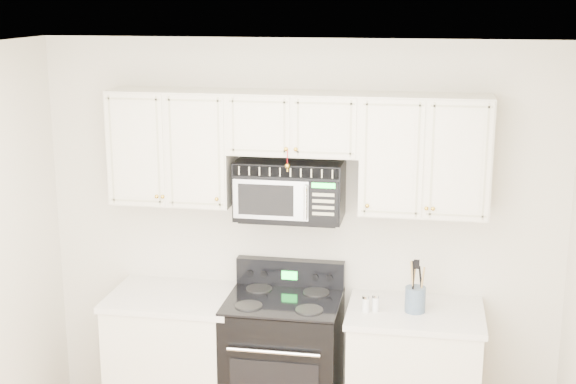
# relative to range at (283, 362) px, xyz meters

# --- Properties ---
(room) EXTENTS (3.51, 3.51, 2.61)m
(room) POSITION_rel_range_xyz_m (0.06, -1.44, 0.82)
(room) COLOR #9A8355
(room) RESTS_ON ground
(base_cabinet_left) EXTENTS (0.86, 0.65, 0.92)m
(base_cabinet_left) POSITION_rel_range_xyz_m (-0.74, 0.00, -0.06)
(base_cabinet_left) COLOR beige
(base_cabinet_left) RESTS_ON ground
(base_cabinet_right) EXTENTS (0.86, 0.65, 0.92)m
(base_cabinet_right) POSITION_rel_range_xyz_m (0.86, 0.00, -0.06)
(base_cabinet_right) COLOR beige
(base_cabinet_right) RESTS_ON ground
(range) EXTENTS (0.74, 0.68, 1.12)m
(range) POSITION_rel_range_xyz_m (0.00, 0.00, 0.00)
(range) COLOR black
(range) RESTS_ON ground
(upper_cabinets) EXTENTS (2.44, 0.37, 0.75)m
(upper_cabinets) POSITION_rel_range_xyz_m (0.06, 0.15, 1.45)
(upper_cabinets) COLOR beige
(upper_cabinets) RESTS_ON ground
(microwave) EXTENTS (0.69, 0.40, 0.38)m
(microwave) POSITION_rel_range_xyz_m (0.02, 0.13, 1.16)
(microwave) COLOR black
(microwave) RESTS_ON ground
(utensil_crock) EXTENTS (0.13, 0.13, 0.34)m
(utensil_crock) POSITION_rel_range_xyz_m (0.85, -0.03, 0.53)
(utensil_crock) COLOR #4B5D6E
(utensil_crock) RESTS_ON base_cabinet_right
(shaker_salt) EXTENTS (0.05, 0.05, 0.11)m
(shaker_salt) POSITION_rel_range_xyz_m (0.54, -0.09, 0.49)
(shaker_salt) COLOR silver
(shaker_salt) RESTS_ON base_cabinet_right
(shaker_pepper) EXTENTS (0.05, 0.05, 0.11)m
(shaker_pepper) POSITION_rel_range_xyz_m (0.60, -0.07, 0.49)
(shaker_pepper) COLOR silver
(shaker_pepper) RESTS_ON base_cabinet_right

